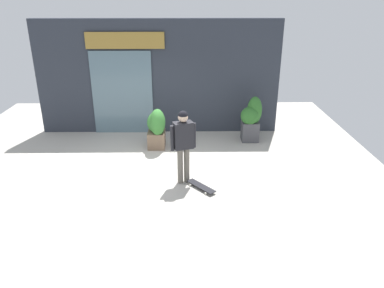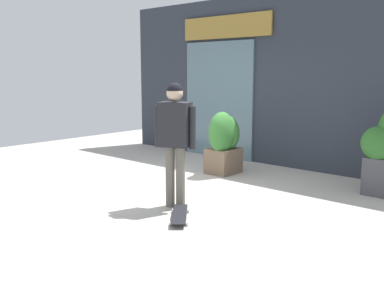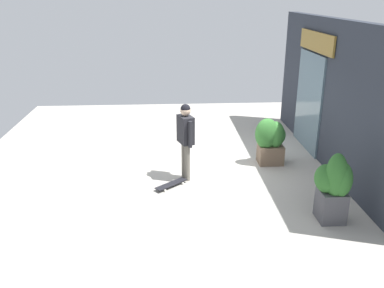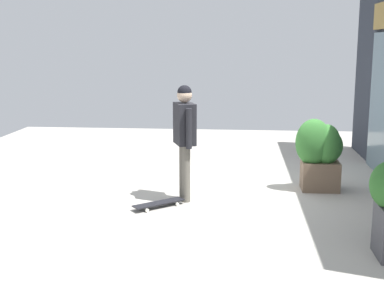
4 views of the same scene
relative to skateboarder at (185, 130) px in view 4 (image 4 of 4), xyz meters
name	(u,v)px [view 4 (image 4 of 4)]	position (x,y,z in m)	size (l,w,h in m)	color
ground_plane	(232,188)	(-0.78, 0.72, -1.09)	(12.00, 12.00, 0.00)	#B2ADA3
skateboarder	(185,130)	(0.00, 0.00, 0.00)	(0.58, 0.39, 1.76)	#666056
skateboard	(159,203)	(0.40, -0.34, -1.02)	(0.67, 0.73, 0.08)	black
planter_box_left	(321,151)	(-0.77, 2.14, -0.44)	(0.53, 0.77, 1.18)	brown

